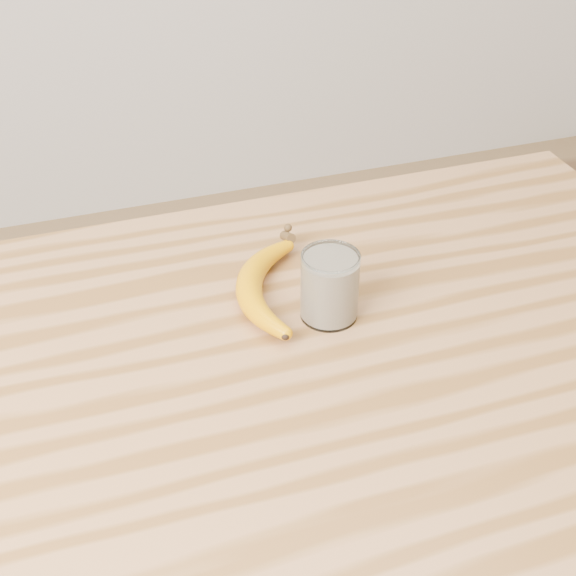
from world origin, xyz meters
name	(u,v)px	position (x,y,z in m)	size (l,w,h in m)	color
table	(314,426)	(0.00, 0.00, 0.77)	(1.20, 0.80, 0.90)	#9E6E41
smoothie_glass	(330,286)	(0.04, 0.07, 0.95)	(0.08, 0.08, 0.10)	white
banana	(248,286)	(-0.05, 0.14, 0.92)	(0.11, 0.30, 0.04)	#D78B00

